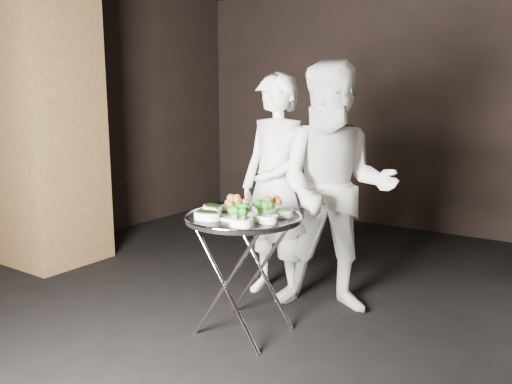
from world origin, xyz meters
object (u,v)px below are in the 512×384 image
Objects in this scene: serving_tray at (243,217)px; waiter_left at (276,187)px; waiter_right at (335,189)px; tray_stand at (244,269)px.

waiter_left reaches higher than serving_tray.
serving_tray is 0.78m from waiter_right.
waiter_left is (-0.18, 0.69, 0.44)m from tray_stand.
tray_stand is 0.45× the size of waiter_left.
tray_stand is at bearing -18.43° from serving_tray.
waiter_right is (0.33, 0.69, 0.12)m from serving_tray.
waiter_right is at bearing 8.47° from waiter_left.
serving_tray reaches higher than tray_stand.
serving_tray is 0.44× the size of waiter_left.
serving_tray is at bearing -67.38° from waiter_left.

